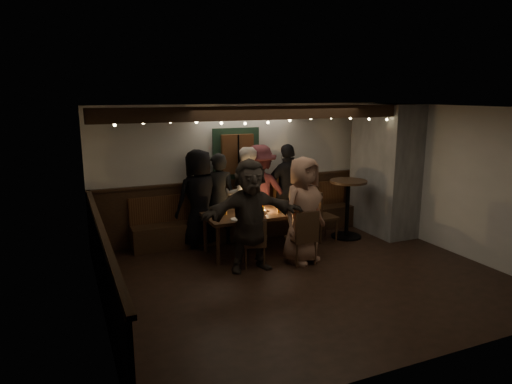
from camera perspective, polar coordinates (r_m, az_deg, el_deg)
name	(u,v)px	position (r m, az deg, el deg)	size (l,w,h in m)	color
room	(319,187)	(8.64, 7.86, 0.60)	(6.02, 5.01, 2.62)	black
dining_table	(260,216)	(8.17, 0.56, -2.98)	(2.01, 0.86, 0.87)	black
chair_near_left	(254,240)	(7.45, -0.21, -6.06)	(0.45, 0.45, 0.82)	black
chair_near_right	(304,235)	(7.57, 6.02, -5.32)	(0.42, 0.42, 0.93)	black
chair_end	(319,212)	(8.83, 7.94, -2.55)	(0.48, 0.48, 1.00)	black
high_top	(348,201)	(9.11, 11.38, -1.17)	(0.72, 0.72, 1.15)	black
person_a	(199,198)	(8.44, -7.12, -0.80)	(0.89, 0.58, 1.82)	black
person_b	(219,199)	(8.57, -4.69, -0.85)	(0.63, 0.41, 1.73)	black
person_c	(246,195)	(8.68, -1.30, -0.33)	(0.89, 0.69, 1.82)	beige
person_d	(260,192)	(8.92, 0.45, 0.06)	(1.18, 0.68, 1.83)	#3D181D
person_e	(288,190)	(9.14, 4.04, 0.31)	(1.07, 0.45, 1.83)	black
person_f	(250,215)	(7.25, -0.72, -2.92)	(1.68, 0.53, 1.81)	#332B26
person_g	(303,210)	(7.62, 5.90, -2.28)	(0.88, 0.57, 1.80)	#9B6E58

